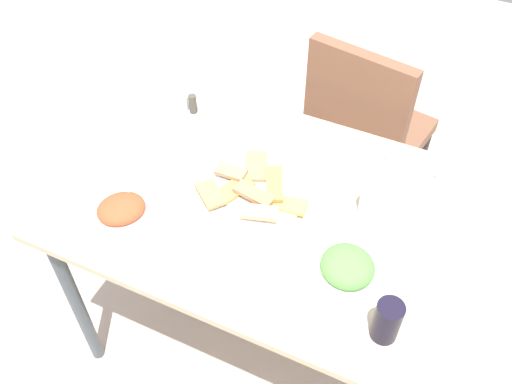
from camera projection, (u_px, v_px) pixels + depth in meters
The scene contains 12 objects.
ground_plane at pixel (260, 329), 2.22m from camera, with size 6.00×6.00×0.00m, color #BEB2A1.
dining_table at pixel (261, 219), 1.72m from camera, with size 1.15×0.82×0.77m.
dining_chair at pixel (363, 127), 2.22m from camera, with size 0.49×0.49×0.93m.
pide_platter at pixel (250, 194), 1.65m from camera, with size 0.33×0.34×0.04m.
salad_plate_greens at pixel (347, 267), 1.46m from camera, with size 0.20×0.20×0.07m.
salad_plate_rice at pixel (122, 210), 1.60m from camera, with size 0.20×0.20×0.05m.
soda_can at pixel (387, 321), 1.32m from camera, with size 0.07×0.07×0.12m, color black.
drinking_glass at pixel (371, 200), 1.58m from camera, with size 0.07×0.07×0.11m, color silver.
paper_napkin at pixel (410, 165), 1.75m from camera, with size 0.13×0.13×0.00m, color white.
fork at pixel (409, 168), 1.73m from camera, with size 0.18×0.01×0.01m, color silver.
spoon at pixel (412, 161), 1.75m from camera, with size 0.19×0.02×0.01m, color silver.
condiment_caddy at pixel (189, 108), 1.90m from camera, with size 0.11×0.11×0.08m.
Camera 1 is at (0.45, -1.00, 2.01)m, focal length 39.71 mm.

